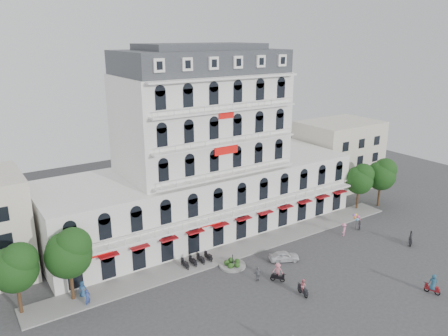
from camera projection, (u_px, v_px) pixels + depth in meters
ground at (284, 281)px, 49.61m from camera, size 120.00×120.00×0.00m
sidewalk at (238, 250)px, 56.77m from camera, size 53.00×4.00×0.16m
main_building at (202, 161)px, 61.05m from camera, size 45.00×15.00×25.80m
flank_building_east at (338, 154)px, 79.62m from camera, size 14.00×10.00×12.00m
traffic_island at (232, 264)px, 52.75m from camera, size 3.20×3.20×1.60m
parked_scooter_row at (197, 264)px, 53.29m from camera, size 4.40×1.80×1.10m
tree_west_outer at (15, 266)px, 42.34m from camera, size 4.50×4.48×7.76m
tree_west_inner at (69, 252)px, 44.48m from camera, size 4.76×4.76×8.25m
tree_east_inner at (360, 178)px, 68.72m from camera, size 4.40×4.37×7.57m
tree_east_outer at (382, 173)px, 69.93m from camera, size 4.65×4.65×8.05m
parked_car at (284, 256)px, 53.95m from camera, size 4.03×2.93×1.28m
rider_southwest at (303, 287)px, 46.70m from camera, size 0.66×1.70×1.97m
rider_east at (433, 284)px, 46.98m from camera, size 0.83×1.65×2.31m
rider_northeast at (411, 238)px, 57.95m from camera, size 1.44×1.17×2.08m
rider_center at (278, 272)px, 49.27m from camera, size 1.29×1.38×2.31m
pedestrian_left at (82, 289)px, 46.38m from camera, size 0.93×0.62×1.87m
pedestrian_mid at (258, 274)px, 49.47m from camera, size 1.10×0.58×1.80m
pedestrian_right at (344, 230)px, 60.60m from camera, size 1.39×1.26×1.88m
pedestrian_far at (88, 298)px, 44.85m from camera, size 0.83×0.76×1.91m
balloon_vendor at (358, 221)px, 62.25m from camera, size 1.38×1.27×2.45m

